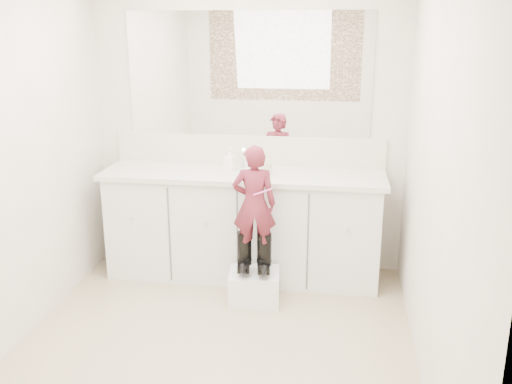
# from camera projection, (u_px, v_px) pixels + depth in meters

# --- Properties ---
(floor) EXTENTS (3.00, 3.00, 0.00)m
(floor) POSITION_uv_depth(u_px,v_px,m) (212.00, 353.00, 3.68)
(floor) COLOR #90805E
(floor) RESTS_ON ground
(wall_back) EXTENTS (2.60, 0.00, 2.60)m
(wall_back) POSITION_uv_depth(u_px,v_px,m) (248.00, 128.00, 4.75)
(wall_back) COLOR beige
(wall_back) RESTS_ON floor
(wall_front) EXTENTS (2.60, 0.00, 2.60)m
(wall_front) POSITION_uv_depth(u_px,v_px,m) (105.00, 285.00, 1.91)
(wall_front) COLOR beige
(wall_front) RESTS_ON floor
(wall_left) EXTENTS (0.00, 3.00, 3.00)m
(wall_left) POSITION_uv_depth(u_px,v_px,m) (2.00, 165.00, 3.52)
(wall_left) COLOR beige
(wall_left) RESTS_ON floor
(wall_right) EXTENTS (0.00, 3.00, 3.00)m
(wall_right) POSITION_uv_depth(u_px,v_px,m) (437.00, 182.00, 3.15)
(wall_right) COLOR beige
(wall_right) RESTS_ON floor
(vanity_cabinet) EXTENTS (2.20, 0.55, 0.85)m
(vanity_cabinet) POSITION_uv_depth(u_px,v_px,m) (243.00, 227.00, 4.72)
(vanity_cabinet) COLOR silver
(vanity_cabinet) RESTS_ON floor
(countertop) EXTENTS (2.28, 0.58, 0.04)m
(countertop) POSITION_uv_depth(u_px,v_px,m) (243.00, 175.00, 4.57)
(countertop) COLOR beige
(countertop) RESTS_ON vanity_cabinet
(backsplash) EXTENTS (2.28, 0.03, 0.25)m
(backsplash) POSITION_uv_depth(u_px,v_px,m) (248.00, 150.00, 4.79)
(backsplash) COLOR beige
(backsplash) RESTS_ON countertop
(mirror) EXTENTS (2.00, 0.02, 1.00)m
(mirror) POSITION_uv_depth(u_px,v_px,m) (248.00, 75.00, 4.62)
(mirror) COLOR white
(mirror) RESTS_ON wall_back
(dot_panel) EXTENTS (2.00, 0.01, 1.20)m
(dot_panel) POSITION_uv_depth(u_px,v_px,m) (95.00, 153.00, 1.79)
(dot_panel) COLOR #472819
(dot_panel) RESTS_ON wall_front
(faucet) EXTENTS (0.08, 0.08, 0.10)m
(faucet) POSITION_uv_depth(u_px,v_px,m) (246.00, 162.00, 4.71)
(faucet) COLOR silver
(faucet) RESTS_ON countertop
(cup) EXTENTS (0.13, 0.13, 0.10)m
(cup) POSITION_uv_depth(u_px,v_px,m) (266.00, 168.00, 4.50)
(cup) COLOR beige
(cup) RESTS_ON countertop
(soap_bottle) EXTENTS (0.10, 0.10, 0.18)m
(soap_bottle) POSITION_uv_depth(u_px,v_px,m) (230.00, 159.00, 4.62)
(soap_bottle) COLOR white
(soap_bottle) RESTS_ON countertop
(step_stool) EXTENTS (0.41, 0.35, 0.24)m
(step_stool) POSITION_uv_depth(u_px,v_px,m) (254.00, 287.00, 4.33)
(step_stool) COLOR white
(step_stool) RESTS_ON floor
(boot_left) EXTENTS (0.14, 0.22, 0.31)m
(boot_left) POSITION_uv_depth(u_px,v_px,m) (244.00, 252.00, 4.26)
(boot_left) COLOR black
(boot_left) RESTS_ON step_stool
(boot_right) EXTENTS (0.14, 0.22, 0.31)m
(boot_right) POSITION_uv_depth(u_px,v_px,m) (264.00, 253.00, 4.24)
(boot_right) COLOR black
(boot_right) RESTS_ON step_stool
(toddler) EXTENTS (0.34, 0.24, 0.88)m
(toddler) POSITION_uv_depth(u_px,v_px,m) (254.00, 204.00, 4.14)
(toddler) COLOR #A73346
(toddler) RESTS_ON step_stool
(toothbrush) EXTENTS (0.14, 0.03, 0.06)m
(toothbrush) POSITION_uv_depth(u_px,v_px,m) (263.00, 192.00, 4.05)
(toothbrush) COLOR #EC5BB1
(toothbrush) RESTS_ON toddler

